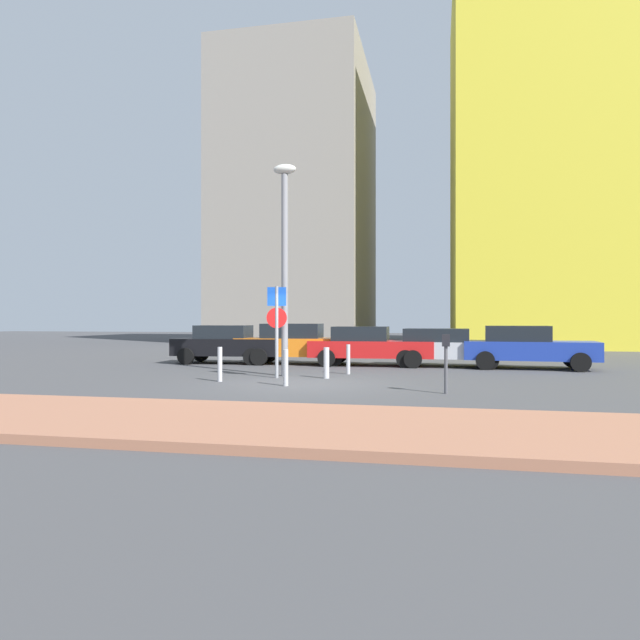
# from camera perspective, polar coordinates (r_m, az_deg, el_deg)

# --- Properties ---
(ground_plane) EXTENTS (120.00, 120.00, 0.00)m
(ground_plane) POSITION_cam_1_polar(r_m,az_deg,el_deg) (15.18, -1.39, -6.44)
(ground_plane) COLOR #424244
(sidewalk_brick) EXTENTS (40.00, 3.64, 0.14)m
(sidewalk_brick) POSITION_cam_1_polar(r_m,az_deg,el_deg) (9.36, -10.16, -10.05)
(sidewalk_brick) COLOR #9E664C
(sidewalk_brick) RESTS_ON ground
(parked_car_black) EXTENTS (4.31, 2.12, 1.49)m
(parked_car_black) POSITION_cam_1_polar(r_m,az_deg,el_deg) (22.60, -9.27, -2.36)
(parked_car_black) COLOR black
(parked_car_black) RESTS_ON ground
(parked_car_orange) EXTENTS (4.67, 2.10, 1.56)m
(parked_car_orange) POSITION_cam_1_polar(r_m,az_deg,el_deg) (21.99, -2.46, -2.34)
(parked_car_orange) COLOR orange
(parked_car_orange) RESTS_ON ground
(parked_car_red) EXTENTS (4.59, 1.95, 1.46)m
(parked_car_red) POSITION_cam_1_polar(r_m,az_deg,el_deg) (21.27, 4.92, -2.57)
(parked_car_red) COLOR red
(parked_car_red) RESTS_ON ground
(parked_car_silver) EXTENTS (4.29, 2.16, 1.39)m
(parked_car_silver) POSITION_cam_1_polar(r_m,az_deg,el_deg) (21.23, 12.38, -2.58)
(parked_car_silver) COLOR #B7BABF
(parked_car_silver) RESTS_ON ground
(parked_car_blue) EXTENTS (4.51, 2.22, 1.50)m
(parked_car_blue) POSITION_cam_1_polar(r_m,az_deg,el_deg) (21.11, 20.01, -2.51)
(parked_car_blue) COLOR #1E389E
(parked_car_blue) RESTS_ON ground
(parking_sign_post) EXTENTS (0.58, 0.20, 2.70)m
(parking_sign_post) POSITION_cam_1_polar(r_m,az_deg,el_deg) (16.72, -4.37, -0.04)
(parking_sign_post) COLOR gray
(parking_sign_post) RESTS_ON ground
(parking_meter) EXTENTS (0.18, 0.14, 1.37)m
(parking_meter) POSITION_cam_1_polar(r_m,az_deg,el_deg) (13.44, 12.52, -3.46)
(parking_meter) COLOR #4C4C51
(parking_meter) RESTS_ON ground
(street_lamp) EXTENTS (0.70, 0.36, 6.44)m
(street_lamp) POSITION_cam_1_polar(r_m,az_deg,el_deg) (17.42, -3.56, 7.01)
(street_lamp) COLOR gray
(street_lamp) RESTS_ON ground
(traffic_bollard_near) EXTENTS (0.16, 0.16, 0.90)m
(traffic_bollard_near) POSITION_cam_1_polar(r_m,az_deg,el_deg) (16.58, 0.65, -4.33)
(traffic_bollard_near) COLOR #B7B7BC
(traffic_bollard_near) RESTS_ON ground
(traffic_bollard_mid) EXTENTS (0.12, 0.12, 0.93)m
(traffic_bollard_mid) POSITION_cam_1_polar(r_m,az_deg,el_deg) (17.92, 2.85, -3.96)
(traffic_bollard_mid) COLOR #B7B7BC
(traffic_bollard_mid) RESTS_ON ground
(traffic_bollard_far) EXTENTS (0.13, 0.13, 0.96)m
(traffic_bollard_far) POSITION_cam_1_polar(r_m,az_deg,el_deg) (15.97, -10.02, -4.40)
(traffic_bollard_far) COLOR #B7B7BC
(traffic_bollard_far) RESTS_ON ground
(traffic_bollard_edge) EXTENTS (0.13, 0.13, 0.94)m
(traffic_bollard_edge) POSITION_cam_1_polar(r_m,az_deg,el_deg) (14.71, -3.46, -4.80)
(traffic_bollard_edge) COLOR #B7B7BC
(traffic_bollard_edge) RESTS_ON ground
(building_colorful_midrise) EXTENTS (16.03, 15.69, 25.17)m
(building_colorful_midrise) POSITION_cam_1_polar(r_m,az_deg,el_deg) (43.47, 24.13, 14.50)
(building_colorful_midrise) COLOR gold
(building_colorful_midrise) RESTS_ON ground
(building_under_construction) EXTENTS (10.70, 13.14, 21.68)m
(building_under_construction) POSITION_cam_1_polar(r_m,az_deg,el_deg) (45.63, -2.13, 11.55)
(building_under_construction) COLOR gray
(building_under_construction) RESTS_ON ground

